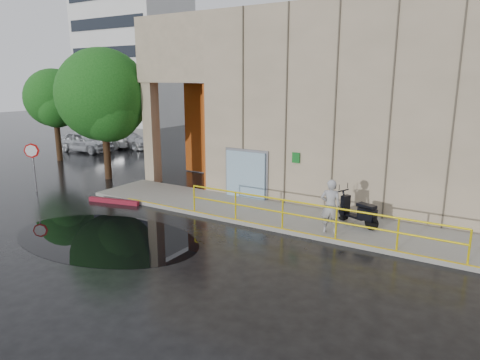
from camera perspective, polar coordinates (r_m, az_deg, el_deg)
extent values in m
plane|color=black|center=(14.32, -12.22, -8.10)|extent=(120.00, 120.00, 0.00)
cube|color=gray|center=(15.86, 10.07, -5.58)|extent=(20.00, 3.00, 0.15)
cube|color=gray|center=(20.85, 22.44, 9.14)|extent=(16.00, 10.00, 8.00)
cube|color=gray|center=(24.54, -1.64, 16.42)|extent=(4.00, 10.00, 3.00)
cube|color=gray|center=(22.02, -11.70, 6.09)|extent=(0.60, 0.60, 5.00)
cube|color=#AD440F|center=(23.41, -3.59, 6.75)|extent=(3.80, 0.15, 4.90)
cube|color=#AD440F|center=(20.88, -1.95, 5.98)|extent=(0.10, 3.50, 4.90)
cube|color=#90B2C5|center=(18.37, 0.75, 0.71)|extent=(1.90, 0.10, 2.00)
cube|color=slate|center=(18.44, 0.87, 0.76)|extent=(2.10, 0.06, 2.20)
cube|color=#0D5B1A|center=(17.20, 7.47, 2.97)|extent=(0.32, 0.04, 0.42)
cylinder|color=#DAC10B|center=(14.25, 9.18, -3.17)|extent=(9.50, 0.06, 0.06)
cylinder|color=#DAC10B|center=(14.38, 9.11, -4.89)|extent=(9.50, 0.06, 0.06)
cube|color=silver|center=(53.01, -13.91, 15.43)|extent=(12.00, 8.00, 15.00)
imported|color=#9B9CA0|center=(14.45, 11.97, -3.44)|extent=(0.76, 0.60, 1.82)
cylinder|color=black|center=(15.97, 13.52, -4.38)|extent=(0.51, 0.29, 0.51)
cylinder|color=black|center=(15.23, 17.13, -5.48)|extent=(0.51, 0.29, 0.51)
cylinder|color=slate|center=(22.11, -25.72, 1.13)|extent=(0.06, 0.06, 1.99)
cylinder|color=#AF0B09|center=(21.94, -26.04, 3.54)|extent=(0.55, 0.48, 0.69)
cylinder|color=white|center=(21.93, -26.09, 3.53)|extent=(0.42, 0.36, 0.54)
cube|color=maroon|center=(19.00, -16.50, -2.72)|extent=(2.38, 0.69, 0.18)
cube|color=black|center=(15.05, -17.48, -7.34)|extent=(7.16, 4.70, 0.01)
imported|color=silver|center=(33.17, -19.97, 4.87)|extent=(4.57, 2.08, 1.52)
imported|color=silver|center=(34.57, -17.83, 5.41)|extent=(5.15, 3.17, 1.60)
imported|color=silver|center=(33.93, -14.87, 5.21)|extent=(4.72, 2.37, 1.31)
cylinder|color=black|center=(23.54, -17.34, 3.72)|extent=(0.36, 0.36, 2.98)
sphere|color=#234916|center=(23.27, -17.84, 10.77)|extent=(4.69, 4.69, 4.69)
sphere|color=#234916|center=(22.77, -17.12, 9.00)|extent=(3.28, 3.28, 3.28)
cylinder|color=black|center=(30.09, -23.10, 5.17)|extent=(0.36, 0.36, 2.92)
sphere|color=#204C19|center=(29.89, -23.54, 10.01)|extent=(3.63, 3.63, 3.63)
sphere|color=#204C19|center=(29.25, -23.25, 8.92)|extent=(2.54, 2.54, 2.54)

